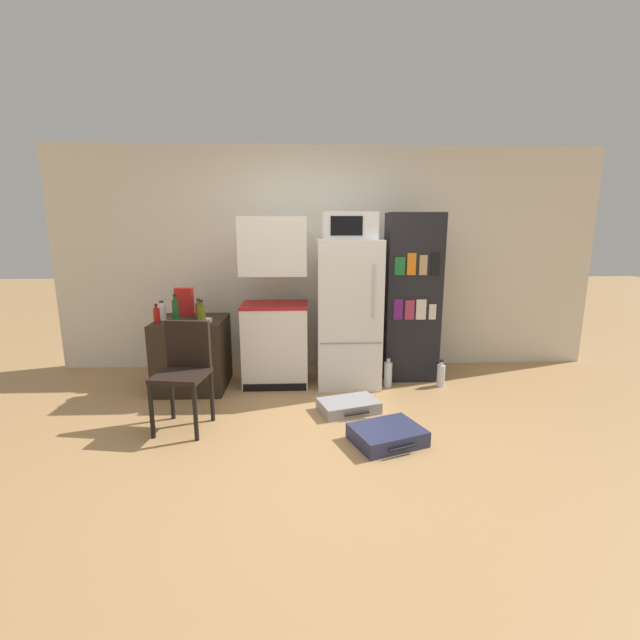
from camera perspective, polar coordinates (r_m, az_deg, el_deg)
ground_plane at (r=3.54m, az=-0.32°, el=-15.70°), size 24.00×24.00×0.00m
wall_back at (r=5.16m, az=1.08°, el=8.01°), size 6.40×0.10×2.59m
side_table at (r=4.71m, az=-16.59°, el=-4.31°), size 0.69×0.71×0.74m
kitchen_hutch at (r=4.56m, az=-6.05°, el=1.40°), size 0.70×0.53×1.77m
refrigerator at (r=4.55m, az=3.76°, el=0.87°), size 0.66×0.61×1.55m
microwave at (r=4.47m, az=3.92°, el=12.40°), size 0.54×0.42×0.27m
bookshelf at (r=4.78m, az=12.14°, el=2.85°), size 0.59×0.34×1.82m
bottle_green_tall at (r=4.60m, az=-18.72°, el=1.36°), size 0.06×0.06×0.27m
bottle_olive_oil at (r=4.26m, az=-15.46°, el=0.66°), size 0.07×0.07×0.25m
bottle_amber_beer at (r=4.64m, az=-15.85°, el=1.29°), size 0.07×0.07×0.21m
bottle_milk_white at (r=4.67m, az=-20.31°, el=1.02°), size 0.08×0.08×0.20m
bottle_ketchup_red at (r=4.52m, az=-20.95°, el=0.62°), size 0.06×0.06×0.19m
bowl at (r=4.43m, az=-15.04°, el=-0.05°), size 0.14×0.14×0.04m
cereal_box at (r=4.83m, az=-17.64°, el=2.34°), size 0.19×0.07×0.30m
chair at (r=3.77m, az=-17.59°, el=-5.66°), size 0.46×0.46×0.89m
suitcase_large_flat at (r=4.03m, az=3.84°, el=-11.35°), size 0.60×0.48×0.10m
suitcase_small_flat at (r=3.52m, az=8.96°, el=-14.92°), size 0.64×0.57×0.12m
water_bottle_front at (r=4.79m, az=15.81°, el=-7.05°), size 0.08×0.08×0.30m
water_bottle_middle at (r=4.65m, az=9.05°, el=-7.04°), size 0.09×0.09×0.34m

